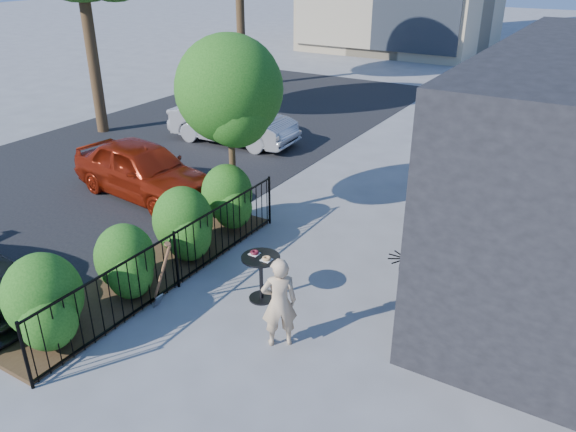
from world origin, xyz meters
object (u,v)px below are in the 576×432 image
Objects in this scene: patio_tree at (231,96)px; shovel at (161,278)px; woman at (279,302)px; car_silver at (233,122)px; cafe_table at (261,270)px; car_red at (143,169)px.

patio_tree reaches higher than shovel.
woman reaches higher than car_silver.
cafe_table is 8.79m from car_silver.
car_silver reaches higher than shovel.
car_red is at bearing -175.10° from car_silver.
car_red is (-3.68, 3.39, 0.09)m from shovel.
cafe_table is at bearing -83.48° from woman.
car_red is (-4.92, 2.31, 0.10)m from cafe_table.
patio_tree reaches higher than woman.
car_silver reaches higher than cafe_table.
patio_tree reaches higher than car_red.
shovel is (-1.23, -1.08, 0.01)m from cafe_table.
cafe_table is 1.64m from shovel.
woman is at bearing 5.82° from shovel.
cafe_table is 0.66× the size of shovel.
patio_tree reaches higher than car_silver.
woman is 0.36× the size of car_silver.
patio_tree is 2.67× the size of woman.
woman is at bearing -111.52° from car_red.
woman is 10.03m from car_silver.
woman reaches higher than car_red.
patio_tree is 4.15m from shovel.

